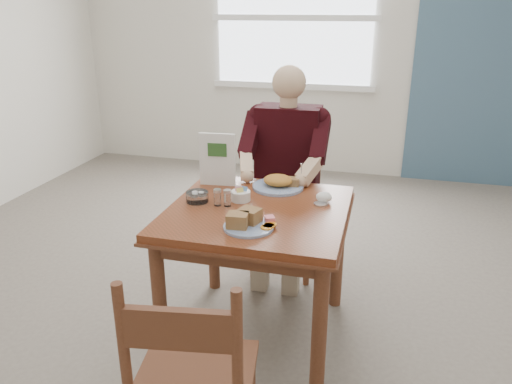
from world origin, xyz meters
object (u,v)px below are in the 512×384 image
(diner, at_px, (286,158))
(chair_near, at_px, (193,383))
(table, at_px, (258,228))
(chair_far, at_px, (287,202))
(near_plate, at_px, (247,222))
(far_plate, at_px, (279,183))

(diner, bearing_deg, chair_near, -89.32)
(table, xyz_separation_m, chair_far, (0.00, 0.80, -0.16))
(chair_far, relative_size, chair_near, 1.00)
(chair_far, bearing_deg, near_plate, -89.34)
(near_plate, relative_size, far_plate, 0.87)
(chair_near, height_order, diner, diner)
(diner, height_order, far_plate, diner)
(chair_near, distance_m, far_plate, 1.33)
(diner, bearing_deg, near_plate, -89.28)
(chair_near, xyz_separation_m, near_plate, (-0.01, 0.74, 0.30))
(far_plate, bearing_deg, chair_near, -90.97)
(diner, bearing_deg, chair_far, 90.01)
(chair_near, bearing_deg, chair_far, 90.64)
(chair_far, bearing_deg, diner, -89.99)
(table, height_order, chair_near, chair_near)
(chair_far, height_order, far_plate, chair_far)
(chair_far, distance_m, diner, 0.34)
(chair_near, height_order, near_plate, chair_near)
(near_plate, distance_m, far_plate, 0.56)
(near_plate, height_order, far_plate, same)
(table, height_order, near_plate, near_plate)
(chair_near, distance_m, near_plate, 0.80)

